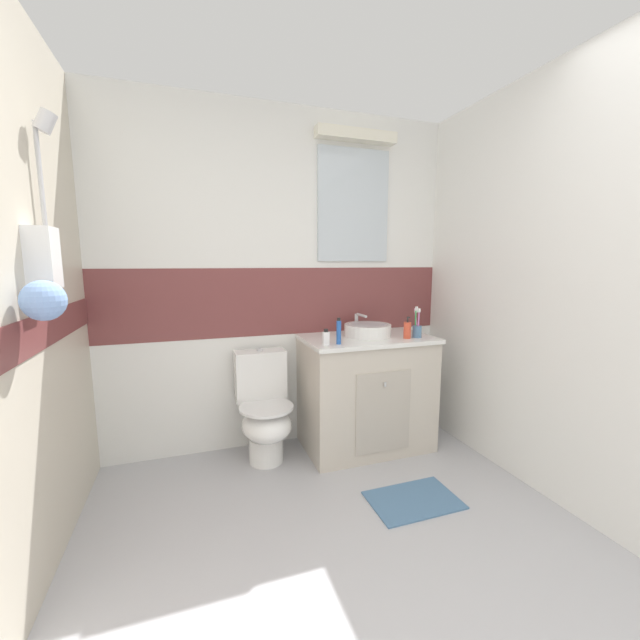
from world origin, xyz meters
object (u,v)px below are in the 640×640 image
toilet (264,411)px  sink_basin (367,330)px  perfume_flask_small (326,337)px  toothpaste_tube_upright (339,332)px  toothbrush_cup (417,329)px  soap_dispenser (407,330)px

toilet → sink_basin: bearing=-1.8°
sink_basin → perfume_flask_small: bearing=-153.7°
perfume_flask_small → toothpaste_tube_upright: bearing=-1.5°
toothbrush_cup → perfume_flask_small: bearing=-177.6°
toothbrush_cup → soap_dispenser: size_ratio=1.43×
perfume_flask_small → soap_dispenser: bearing=2.0°
toothbrush_cup → toothpaste_tube_upright: bearing=-177.0°
sink_basin → perfume_flask_small: sink_basin is taller
soap_dispenser → toothpaste_tube_upright: 0.54m
toothbrush_cup → toothpaste_tube_upright: (-0.62, -0.03, 0.02)m
toilet → toothpaste_tube_upright: size_ratio=4.37×
perfume_flask_small → sink_basin: bearing=26.3°
toothbrush_cup → toilet: bearing=170.1°
sink_basin → toothpaste_tube_upright: (-0.31, -0.20, 0.04)m
perfume_flask_small → toilet: bearing=149.7°
toothpaste_tube_upright → perfume_flask_small: 0.10m
sink_basin → toilet: (-0.78, 0.02, -0.54)m
toilet → soap_dispenser: bearing=-11.2°
toilet → soap_dispenser: (1.01, -0.20, 0.55)m
soap_dispenser → sink_basin: bearing=142.9°
soap_dispenser → perfume_flask_small: 0.63m
sink_basin → toothbrush_cup: (0.32, -0.17, 0.01)m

